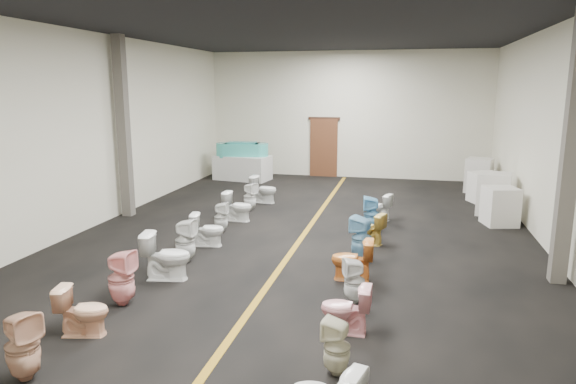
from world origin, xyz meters
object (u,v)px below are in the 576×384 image
appliance_crate_b (493,194)px  toilet_right_6 (362,238)px  appliance_crate_c (485,188)px  toilet_right_3 (346,309)px  appliance_crate_a (500,206)px  toilet_right_7 (369,228)px  toilet_right_9 (378,207)px  toilet_left_5 (185,241)px  appliance_crate_d (479,175)px  toilet_right_4 (354,281)px  toilet_right_8 (372,214)px  toilet_left_7 (221,217)px  toilet_left_3 (121,278)px  bathtub (242,150)px  toilet_left_10 (264,189)px  toilet_left_4 (167,256)px  toilet_left_9 (250,197)px  toilet_left_2 (83,311)px  toilet_left_8 (238,206)px  toilet_right_5 (352,260)px  display_table (242,168)px  toilet_right_2 (337,347)px  toilet_left_6 (208,230)px  toilet_left_1 (23,346)px

appliance_crate_b → toilet_right_6: 5.29m
appliance_crate_c → toilet_right_3: appliance_crate_c is taller
appliance_crate_a → toilet_right_7: 3.71m
toilet_right_9 → toilet_left_5: bearing=-21.5°
toilet_left_5 → appliance_crate_d: bearing=-37.0°
toilet_right_4 → toilet_right_8: bearing=159.7°
toilet_right_6 → toilet_right_7: toilet_right_6 is taller
toilet_left_7 → toilet_right_8: toilet_right_8 is taller
toilet_right_3 → toilet_left_3: bearing=-91.1°
bathtub → toilet_left_10: size_ratio=2.43×
bathtub → toilet_left_4: 9.65m
toilet_left_3 → toilet_right_7: 5.22m
toilet_left_9 → toilet_left_3: bearing=-159.9°
toilet_right_8 → toilet_left_2: bearing=-35.9°
toilet_left_8 → toilet_right_8: bearing=-93.2°
appliance_crate_d → toilet_left_9: appliance_crate_d is taller
appliance_crate_b → toilet_left_9: appliance_crate_b is taller
toilet_left_3 → toilet_right_6: (3.35, 2.91, -0.00)m
toilet_right_3 → toilet_right_5: size_ratio=0.94×
appliance_crate_b → toilet_right_7: (-2.94, -3.32, -0.20)m
toilet_right_4 → toilet_left_9: bearing=-168.8°
appliance_crate_b → toilet_left_2: bearing=-127.5°
toilet_right_8 → appliance_crate_b: bearing=123.6°
bathtub → appliance_crate_b: 8.59m
toilet_left_7 → toilet_left_4: bearing=178.1°
toilet_left_7 → toilet_right_9: bearing=-65.8°
appliance_crate_a → toilet_right_6: size_ratio=1.07×
toilet_left_3 → toilet_left_4: bearing=-8.9°
toilet_right_6 → toilet_left_3: bearing=-30.5°
appliance_crate_c → toilet_left_4: (-6.17, -7.52, -0.02)m
display_table → toilet_right_3: 11.83m
bathtub → toilet_right_2: 12.82m
toilet_left_8 → toilet_right_4: 5.40m
toilet_left_5 → toilet_left_8: toilet_left_5 is taller
toilet_right_6 → toilet_right_2: bearing=19.7°
toilet_left_6 → toilet_left_7: 1.05m
toilet_left_10 → toilet_right_9: bearing=-105.4°
appliance_crate_a → toilet_left_7: (-6.29, -2.08, -0.11)m
appliance_crate_d → toilet_right_4: appliance_crate_d is taller
toilet_left_4 → toilet_left_6: 1.93m
toilet_right_6 → appliance_crate_b: bearing=164.0°
toilet_left_10 → toilet_right_9: size_ratio=1.12×
toilet_left_8 → toilet_right_6: 3.93m
toilet_left_1 → toilet_left_3: toilet_left_3 is taller
display_table → toilet_right_5: bearing=-61.2°
toilet_left_9 → toilet_right_7: (3.33, -2.32, -0.03)m
bathtub → toilet_right_4: (4.96, -9.74, -0.72)m
appliance_crate_a → toilet_left_10: (-6.15, 1.03, -0.08)m
toilet_right_5 → toilet_right_9: size_ratio=1.07×
toilet_left_5 → toilet_right_7: bearing=-59.6°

